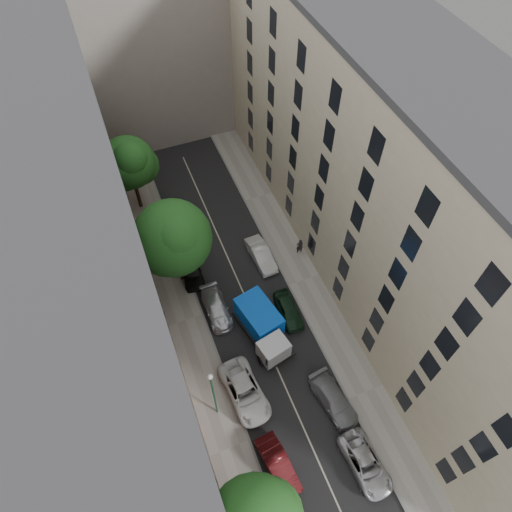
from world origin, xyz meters
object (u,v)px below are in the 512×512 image
car_left_1 (278,465)px  car_right_3 (261,255)px  car_left_3 (216,308)px  car_right_1 (334,400)px  tree_far (130,164)px  tarp_truck (263,326)px  car_left_5 (182,227)px  car_right_0 (365,464)px  car_left_2 (245,392)px  pedestrian (300,246)px  car_right_2 (289,310)px  tree_mid (174,240)px  lamp_post (213,391)px  car_left_4 (191,269)px

car_left_1 → car_right_3: car_right_3 is taller
car_left_3 → car_right_1: bearing=-62.0°
tree_far → car_right_3: bearing=-50.3°
tarp_truck → car_left_5: (-3.00, 13.09, -0.76)m
car_right_0 → car_right_1: 4.73m
car_left_2 → pedestrian: (9.52, 10.81, 0.28)m
car_right_1 → car_right_3: size_ratio=1.07×
car_right_0 → pedestrian: 18.88m
tree_far → car_left_2: bearing=-82.7°
car_right_3 → pedestrian: (3.60, -0.59, 0.31)m
tarp_truck → car_left_3: bearing=117.7°
tarp_truck → car_right_2: 3.06m
car_right_3 → pedestrian: 3.66m
car_left_2 → pedestrian: bearing=43.9°
tarp_truck → tree_mid: (-4.54, 7.71, 4.21)m
tree_mid → car_left_5: bearing=74.0°
tarp_truck → car_right_1: (2.77, -7.19, -0.84)m
car_left_5 → car_right_3: 8.23m
car_right_1 → car_left_2: bearing=145.2°
tarp_truck → lamp_post: (-5.51, -4.65, 2.86)m
car_left_3 → pedestrian: 9.75m
car_right_2 → car_right_3: size_ratio=0.93×
car_left_2 → car_left_4: (-0.48, 12.17, -0.00)m
car_right_2 → pedestrian: bearing=60.2°
car_left_5 → lamp_post: lamp_post is taller
car_left_4 → car_right_2: 9.47m
car_left_3 → car_right_2: bearing=-23.0°
car_right_0 → tree_mid: size_ratio=0.53×
car_right_1 → car_right_3: 14.40m
car_left_4 → car_right_1: 16.47m
car_left_1 → car_right_3: bearing=65.1°
car_left_4 → car_right_1: size_ratio=0.94×
tree_mid → pedestrian: tree_mid is taller
car_right_0 → car_right_2: (0.00, 12.93, 0.04)m
car_right_2 → car_left_3: bearing=159.7°
car_left_4 → tarp_truck: bearing=-59.7°
car_right_1 → tree_far: 26.85m
tarp_truck → lamp_post: lamp_post is taller
car_left_1 → tree_far: size_ratio=0.51×
car_left_2 → car_right_2: bearing=36.6°
car_left_5 → car_left_2: bearing=-96.2°
car_left_4 → car_right_1: car_left_4 is taller
car_right_0 → car_left_5: bearing=100.2°
car_left_4 → lamp_post: lamp_post is taller
tree_far → pedestrian: (12.31, -11.08, -4.72)m
car_left_2 → car_right_2: 7.88m
car_left_4 → pedestrian: size_ratio=2.49×
car_left_5 → tree_mid: (-1.54, -5.38, 4.98)m
car_left_5 → tree_far: 7.41m
car_left_5 → pedestrian: pedestrian is taller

